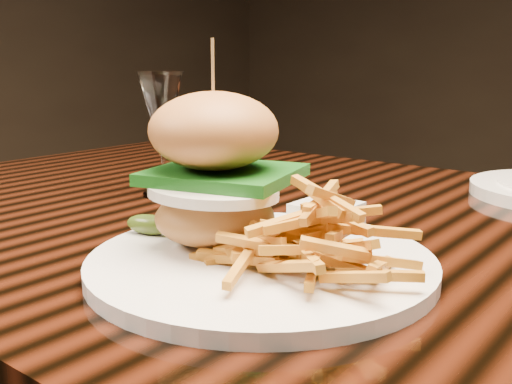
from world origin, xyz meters
The scene contains 5 objects.
dining_table centered at (0.00, 0.00, 0.67)m, with size 1.60×0.90×0.75m.
burger_plate centered at (-0.01, -0.20, 0.81)m, with size 0.34×0.34×0.22m.
ramekin centered at (-0.03, -0.04, 0.77)m, with size 0.07×0.07×0.03m, color white.
wine_glass centered at (-0.32, -0.03, 0.88)m, with size 0.07×0.07×0.18m.
water_tumbler centered at (-0.38, 0.10, 0.80)m, with size 0.07×0.07×0.10m, color white.
Camera 1 is at (0.33, -0.63, 0.95)m, focal length 42.00 mm.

